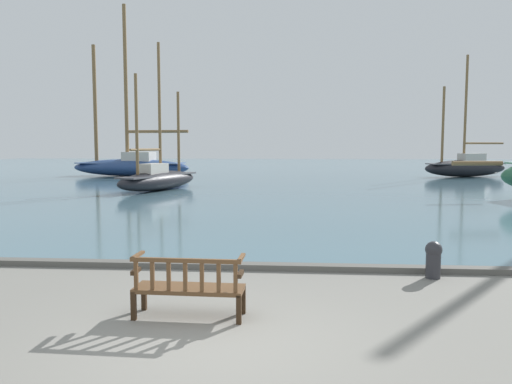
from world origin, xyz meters
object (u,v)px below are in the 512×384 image
Objects in this scene: sailboat_distant_harbor at (131,164)px; mooring_bollard at (433,258)px; park_bench at (189,286)px; sailboat_mid_port at (159,178)px; sailboat_far_starboard at (466,166)px.

mooring_bollard is (15.53, -29.00, -0.68)m from sailboat_distant_harbor.
park_bench is 20.38m from sailboat_mid_port.
sailboat_mid_port is 19.74m from mooring_bollard.
sailboat_far_starboard is 24.48m from sailboat_mid_port.
sailboat_mid_port is at bearing -147.29° from sailboat_far_starboard.
sailboat_mid_port reaches higher than mooring_bollard.
sailboat_mid_port is (5.54, -11.98, -0.31)m from sailboat_distant_harbor.
sailboat_mid_port is at bearing 120.39° from mooring_bollard.
sailboat_mid_port is at bearing -65.16° from sailboat_distant_harbor.
park_bench is at bearing -148.98° from mooring_bollard.
sailboat_distant_harbor is 18.76× the size of mooring_bollard.
sailboat_far_starboard is at bearing 65.72° from park_bench.
sailboat_mid_port is at bearing 106.61° from park_bench.
sailboat_far_starboard is (26.15, 1.25, -0.16)m from sailboat_distant_harbor.
sailboat_distant_harbor is at bearing 118.16° from mooring_bollard.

